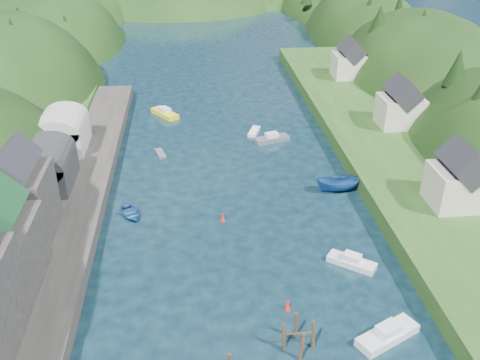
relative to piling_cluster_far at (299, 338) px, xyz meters
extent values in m
plane|color=black|center=(-2.92, 47.89, -1.23)|extent=(600.00, 600.00, 0.00)
ellipsoid|color=black|center=(-47.92, 72.89, -10.33)|extent=(44.00, 75.56, 52.00)
ellipsoid|color=black|center=(-47.92, 115.89, -9.66)|extent=(44.00, 75.56, 48.19)
ellipsoid|color=black|center=(-47.92, 157.89, -8.05)|extent=(44.00, 75.56, 39.00)
ellipsoid|color=black|center=(42.08, 72.89, -9.63)|extent=(36.00, 75.56, 48.00)
ellipsoid|color=black|center=(42.08, 115.89, -9.01)|extent=(36.00, 75.56, 44.49)
ellipsoid|color=black|center=(42.08, 157.89, -7.53)|extent=(36.00, 75.56, 36.00)
ellipsoid|color=black|center=(-12.92, 167.89, -11.23)|extent=(80.00, 60.00, 44.00)
ellipsoid|color=black|center=(15.08, 177.89, -13.23)|extent=(70.00, 56.00, 36.00)
cone|color=black|center=(-41.76, 69.45, 12.02)|extent=(4.34, 4.34, 7.30)
cone|color=black|center=(-43.49, 80.48, 7.05)|extent=(5.28, 5.28, 4.88)
cone|color=black|center=(-46.62, 91.27, 10.81)|extent=(4.77, 4.77, 6.01)
cone|color=black|center=(-38.22, 98.95, 7.56)|extent=(4.07, 4.07, 5.59)
cone|color=black|center=(-43.16, 115.03, 9.04)|extent=(4.56, 4.56, 9.12)
cone|color=black|center=(-45.21, 123.94, 6.91)|extent=(4.75, 4.75, 5.61)
cone|color=black|center=(-44.17, 134.66, 7.52)|extent=(4.27, 4.27, 6.79)
cone|color=black|center=(32.99, 34.56, 9.19)|extent=(5.29, 5.29, 7.58)
cone|color=black|center=(34.22, 44.91, 11.21)|extent=(4.07, 4.07, 5.91)
cone|color=black|center=(35.83, 57.19, 7.06)|extent=(3.40, 3.40, 6.04)
cone|color=black|center=(39.10, 71.47, 10.64)|extent=(4.94, 4.94, 9.67)
cone|color=black|center=(32.59, 79.12, 11.29)|extent=(5.25, 5.25, 6.95)
cone|color=black|center=(40.36, 88.72, 11.98)|extent=(3.36, 3.36, 9.50)
cone|color=black|center=(37.88, 102.23, 9.46)|extent=(4.57, 4.57, 7.06)
cone|color=black|center=(37.62, 119.69, 7.77)|extent=(3.59, 3.59, 6.12)
cube|color=#2D2B28|center=(-26.92, 17.89, -0.23)|extent=(12.00, 110.00, 2.00)
cube|color=#2D2B28|center=(-28.92, 18.89, 4.77)|extent=(7.00, 8.00, 8.00)
cube|color=black|center=(-28.92, 18.89, 9.61)|extent=(5.15, 8.32, 5.15)
cube|color=#2D2D30|center=(-28.92, 30.89, 2.77)|extent=(7.00, 9.00, 4.00)
cylinder|color=#2D2D30|center=(-28.92, 30.89, 4.77)|extent=(7.00, 9.00, 7.00)
cube|color=#B2B2A8|center=(-28.92, 42.89, 2.77)|extent=(7.00, 9.00, 4.00)
cylinder|color=#B2B2A8|center=(-28.92, 42.89, 4.77)|extent=(7.00, 9.00, 7.00)
cube|color=#234719|center=(22.08, 37.89, -0.03)|extent=(16.00, 120.00, 2.40)
cube|color=beige|center=(24.08, 19.89, 3.67)|extent=(7.00, 6.00, 5.00)
cube|color=black|center=(24.08, 19.89, 7.01)|extent=(5.15, 6.24, 5.15)
cube|color=beige|center=(26.08, 45.89, 3.67)|extent=(7.00, 6.00, 5.00)
cube|color=black|center=(26.08, 45.89, 7.01)|extent=(5.15, 6.24, 5.15)
cube|color=beige|center=(25.08, 72.89, 3.67)|extent=(7.00, 6.00, 5.00)
cube|color=black|center=(25.08, 72.89, 7.01)|extent=(5.15, 6.24, 5.15)
cylinder|color=#382314|center=(1.37, 0.00, -0.03)|extent=(0.32, 0.32, 3.59)
cylinder|color=#382314|center=(0.00, 1.37, -0.03)|extent=(0.32, 0.32, 3.59)
cylinder|color=#382314|center=(-1.37, 0.00, -0.03)|extent=(0.32, 0.32, 3.59)
cylinder|color=#382314|center=(0.00, -1.37, -0.03)|extent=(0.32, 0.32, 3.59)
cylinder|color=#382314|center=(0.00, 0.00, 0.57)|extent=(3.30, 0.16, 0.16)
cone|color=red|center=(-0.05, 5.25, -0.78)|extent=(0.70, 0.70, 0.90)
sphere|color=red|center=(-0.05, 5.25, -0.28)|extent=(0.30, 0.30, 0.30)
cone|color=red|center=(-5.51, 22.48, -0.78)|extent=(0.70, 0.70, 0.90)
sphere|color=red|center=(-5.51, 22.48, -0.28)|extent=(0.30, 0.30, 0.30)
cube|color=#585E65|center=(-14.18, 43.04, -1.02)|extent=(2.04, 3.57, 0.48)
cube|color=white|center=(1.93, 50.35, -0.97)|extent=(2.72, 4.37, 0.58)
cube|color=silver|center=(8.66, 0.31, -0.82)|extent=(6.78, 4.89, 0.91)
cube|color=silver|center=(8.66, 0.31, 0.03)|extent=(2.72, 2.38, 0.70)
cube|color=silver|center=(8.46, 11.78, -0.88)|extent=(5.48, 4.74, 0.77)
cube|color=silver|center=(8.46, 11.78, -0.11)|extent=(2.30, 2.17, 0.70)
cube|color=#50555C|center=(4.50, 46.55, -0.85)|extent=(6.27, 3.61, 0.83)
cube|color=silver|center=(4.50, 46.55, -0.04)|extent=(2.40, 1.92, 0.70)
imported|color=navy|center=(-17.42, 24.82, -0.90)|extent=(4.81, 5.50, 0.95)
cube|color=yellow|center=(-13.91, 60.12, -0.81)|extent=(5.53, 6.68, 0.92)
cube|color=silver|center=(-13.91, 60.12, 0.05)|extent=(2.56, 2.77, 0.70)
imported|color=navy|center=(11.21, 28.42, -0.15)|extent=(6.46, 2.66, 2.46)
camera|label=1|loc=(-8.87, -35.66, 36.24)|focal=40.00mm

